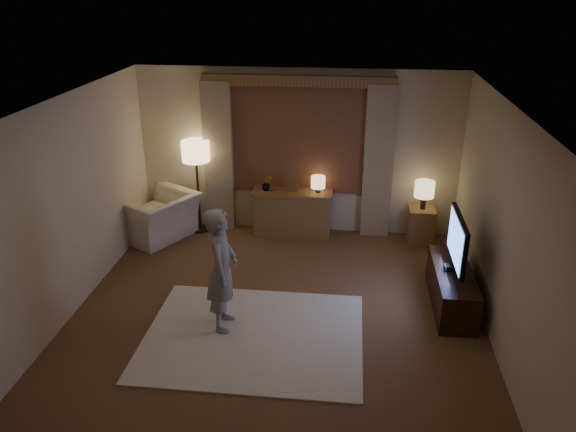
# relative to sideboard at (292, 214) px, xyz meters

# --- Properties ---
(room) EXTENTS (5.04, 5.54, 2.64)m
(room) POSITION_rel_sideboard_xyz_m (0.06, -2.00, 0.98)
(room) COLOR brown
(room) RESTS_ON ground
(rug) EXTENTS (2.50, 2.00, 0.02)m
(rug) POSITION_rel_sideboard_xyz_m (-0.15, -2.83, -0.34)
(rug) COLOR white
(rug) RESTS_ON floor
(sideboard) EXTENTS (1.20, 0.40, 0.70)m
(sideboard) POSITION_rel_sideboard_xyz_m (0.00, 0.00, 0.00)
(sideboard) COLOR brown
(sideboard) RESTS_ON floor
(picture_frame) EXTENTS (0.16, 0.02, 0.20)m
(picture_frame) POSITION_rel_sideboard_xyz_m (0.00, 0.00, 0.45)
(picture_frame) COLOR brown
(picture_frame) RESTS_ON sideboard
(plant) EXTENTS (0.17, 0.13, 0.30)m
(plant) POSITION_rel_sideboard_xyz_m (-0.40, 0.00, 0.50)
(plant) COLOR #999999
(plant) RESTS_ON sideboard
(table_lamp_sideboard) EXTENTS (0.22, 0.22, 0.30)m
(table_lamp_sideboard) POSITION_rel_sideboard_xyz_m (0.40, 0.00, 0.55)
(table_lamp_sideboard) COLOR black
(table_lamp_sideboard) RESTS_ON sideboard
(floor_lamp) EXTENTS (0.44, 0.44, 1.50)m
(floor_lamp) POSITION_rel_sideboard_xyz_m (-1.51, -0.00, 0.91)
(floor_lamp) COLOR black
(floor_lamp) RESTS_ON floor
(armchair) EXTENTS (1.38, 1.43, 0.71)m
(armchair) POSITION_rel_sideboard_xyz_m (-2.09, -0.35, 0.01)
(armchair) COLOR beige
(armchair) RESTS_ON floor
(side_table) EXTENTS (0.40, 0.40, 0.56)m
(side_table) POSITION_rel_sideboard_xyz_m (2.01, -0.05, -0.07)
(side_table) COLOR brown
(side_table) RESTS_ON floor
(table_lamp_side) EXTENTS (0.30, 0.30, 0.44)m
(table_lamp_side) POSITION_rel_sideboard_xyz_m (2.01, -0.05, 0.52)
(table_lamp_side) COLOR black
(table_lamp_side) RESTS_ON side_table
(tv_stand) EXTENTS (0.45, 1.40, 0.50)m
(tv_stand) POSITION_rel_sideboard_xyz_m (2.21, -1.88, -0.10)
(tv_stand) COLOR black
(tv_stand) RESTS_ON floor
(tv) EXTENTS (0.24, 0.99, 0.71)m
(tv) POSITION_rel_sideboard_xyz_m (2.21, -1.88, 0.54)
(tv) COLOR black
(tv) RESTS_ON tv_stand
(person) EXTENTS (0.39, 0.57, 1.49)m
(person) POSITION_rel_sideboard_xyz_m (-0.52, -2.66, 0.42)
(person) COLOR gray
(person) RESTS_ON rug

